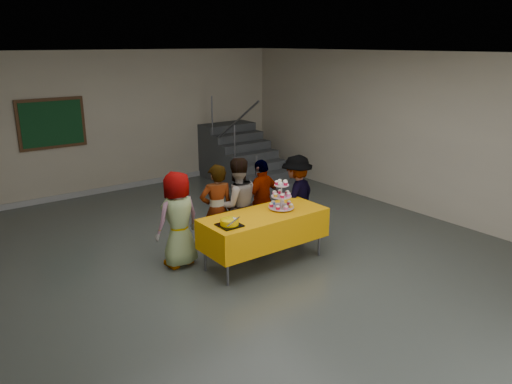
# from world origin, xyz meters

# --- Properties ---
(room_shell) EXTENTS (10.00, 10.04, 3.02)m
(room_shell) POSITION_xyz_m (0.00, 0.02, 2.13)
(room_shell) COLOR #4C514C
(room_shell) RESTS_ON ground
(bake_table) EXTENTS (1.88, 0.78, 0.77)m
(bake_table) POSITION_xyz_m (0.24, 0.03, 0.56)
(bake_table) COLOR #595960
(bake_table) RESTS_ON ground
(cupcake_stand) EXTENTS (0.38, 0.38, 0.44)m
(cupcake_stand) POSITION_xyz_m (0.58, 0.05, 0.95)
(cupcake_stand) COLOR silver
(cupcake_stand) RESTS_ON bake_table
(bear_cake) EXTENTS (0.32, 0.36, 0.12)m
(bear_cake) POSITION_xyz_m (-0.44, -0.08, 0.83)
(bear_cake) COLOR black
(bear_cake) RESTS_ON bake_table
(schoolchild_a) EXTENTS (0.74, 0.54, 1.41)m
(schoolchild_a) POSITION_xyz_m (-0.79, 0.72, 0.71)
(schoolchild_a) COLOR slate
(schoolchild_a) RESTS_ON ground
(schoolchild_b) EXTENTS (0.59, 0.46, 1.44)m
(schoolchild_b) POSITION_xyz_m (-0.15, 0.70, 0.72)
(schoolchild_b) COLOR slate
(schoolchild_b) RESTS_ON ground
(schoolchild_c) EXTENTS (0.82, 0.70, 1.49)m
(schoolchild_c) POSITION_xyz_m (0.20, 0.68, 0.74)
(schoolchild_c) COLOR slate
(schoolchild_c) RESTS_ON ground
(schoolchild_d) EXTENTS (0.84, 0.48, 1.36)m
(schoolchild_d) POSITION_xyz_m (0.79, 0.79, 0.68)
(schoolchild_d) COLOR slate
(schoolchild_d) RESTS_ON ground
(schoolchild_e) EXTENTS (1.03, 0.81, 1.40)m
(schoolchild_e) POSITION_xyz_m (1.31, 0.55, 0.70)
(schoolchild_e) COLOR slate
(schoolchild_e) RESTS_ON ground
(staircase) EXTENTS (1.30, 2.40, 2.04)m
(staircase) POSITION_xyz_m (2.70, 4.13, 0.49)
(staircase) COLOR #424447
(staircase) RESTS_ON ground
(noticeboard) EXTENTS (1.30, 0.05, 1.00)m
(noticeboard) POSITION_xyz_m (-1.28, 4.96, 1.60)
(noticeboard) COLOR #472B16
(noticeboard) RESTS_ON ground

